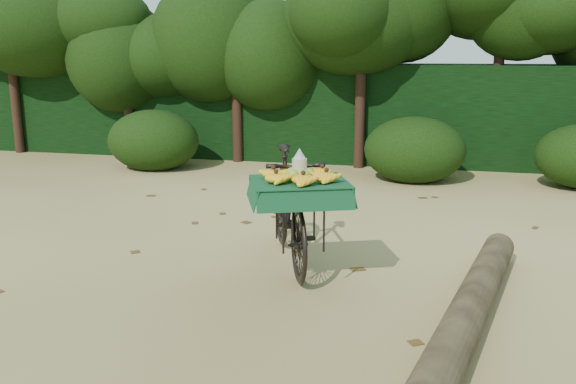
# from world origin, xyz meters

# --- Properties ---
(ground) EXTENTS (80.00, 80.00, 0.00)m
(ground) POSITION_xyz_m (0.00, 0.00, 0.00)
(ground) COLOR tan
(ground) RESTS_ON ground
(vendor_bicycle) EXTENTS (1.32, 1.99, 1.14)m
(vendor_bicycle) POSITION_xyz_m (0.49, 0.04, 0.58)
(vendor_bicycle) COLOR black
(vendor_bicycle) RESTS_ON ground
(fallen_log) EXTENTS (1.10, 3.86, 0.28)m
(fallen_log) POSITION_xyz_m (2.07, -1.29, 0.14)
(fallen_log) COLOR brown
(fallen_log) RESTS_ON ground
(hedge_backdrop) EXTENTS (26.00, 1.80, 1.80)m
(hedge_backdrop) POSITION_xyz_m (0.00, 6.30, 0.90)
(hedge_backdrop) COLOR black
(hedge_backdrop) RESTS_ON ground
(tree_row) EXTENTS (14.50, 2.00, 4.00)m
(tree_row) POSITION_xyz_m (-0.65, 5.50, 2.00)
(tree_row) COLOR black
(tree_row) RESTS_ON ground
(bush_clumps) EXTENTS (8.80, 1.70, 0.90)m
(bush_clumps) POSITION_xyz_m (0.50, 4.30, 0.45)
(bush_clumps) COLOR black
(bush_clumps) RESTS_ON ground
(leaf_litter) EXTENTS (7.00, 7.30, 0.01)m
(leaf_litter) POSITION_xyz_m (0.00, 0.65, 0.01)
(leaf_litter) COLOR #513915
(leaf_litter) RESTS_ON ground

